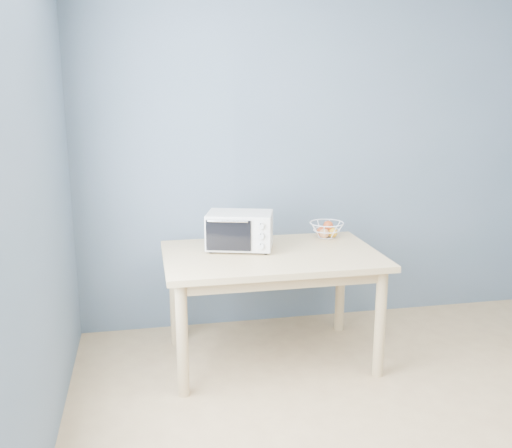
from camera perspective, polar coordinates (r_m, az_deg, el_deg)
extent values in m
cube|color=slate|center=(4.46, 8.35, 6.82)|extent=(4.00, 0.01, 2.60)
cube|color=tan|center=(3.74, 1.55, -3.19)|extent=(1.40, 0.90, 0.04)
cylinder|color=tan|center=(3.44, -7.39, -11.46)|extent=(0.07, 0.07, 0.71)
cylinder|color=tan|center=(3.72, 12.30, -9.71)|extent=(0.07, 0.07, 0.71)
cylinder|color=tan|center=(4.13, -8.14, -7.21)|extent=(0.07, 0.07, 0.71)
cylinder|color=tan|center=(4.36, 8.43, -6.08)|extent=(0.07, 0.07, 0.71)
cube|color=beige|center=(3.78, -1.63, -0.60)|extent=(0.49, 0.39, 0.24)
cube|color=black|center=(3.79, -2.49, -0.61)|extent=(0.33, 0.31, 0.18)
cube|color=black|center=(3.65, -2.79, -1.16)|extent=(0.28, 0.09, 0.20)
cylinder|color=silver|center=(3.61, -2.84, 0.26)|extent=(0.25, 0.08, 0.01)
cube|color=beige|center=(3.64, 0.49, -1.17)|extent=(0.11, 0.04, 0.22)
cylinder|color=black|center=(3.74, -4.56, -2.80)|extent=(0.02, 0.02, 0.01)
cylinder|color=black|center=(3.70, 0.96, -2.95)|extent=(0.02, 0.02, 0.01)
cylinder|color=black|center=(3.94, -4.04, -1.94)|extent=(0.02, 0.02, 0.01)
cylinder|color=black|center=(3.91, 1.19, -2.06)|extent=(0.02, 0.02, 0.01)
cylinder|color=silver|center=(3.61, 0.48, -0.19)|extent=(0.04, 0.03, 0.04)
cylinder|color=silver|center=(3.62, 0.48, -1.22)|extent=(0.04, 0.03, 0.04)
cylinder|color=silver|center=(3.64, 0.47, -2.23)|extent=(0.04, 0.03, 0.04)
torus|color=white|center=(4.11, 7.09, 0.11)|extent=(0.31, 0.31, 0.01)
torus|color=white|center=(4.12, 7.07, -0.60)|extent=(0.24, 0.24, 0.01)
torus|color=white|center=(4.14, 7.05, -1.31)|extent=(0.14, 0.14, 0.01)
sphere|color=red|center=(4.13, 6.58, -0.78)|extent=(0.08, 0.08, 0.08)
sphere|color=orange|center=(4.12, 7.65, -0.85)|extent=(0.07, 0.07, 0.07)
sphere|color=#CD8550|center=(4.17, 6.92, -0.67)|extent=(0.07, 0.07, 0.07)
sphere|color=red|center=(4.12, 7.23, -0.16)|extent=(0.07, 0.07, 0.07)
sphere|color=#CD8550|center=(4.08, 6.85, -0.94)|extent=(0.07, 0.07, 0.07)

